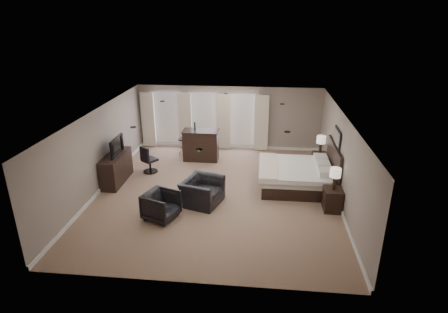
# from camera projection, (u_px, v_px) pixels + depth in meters

# --- Properties ---
(room) EXTENTS (7.60, 8.60, 2.64)m
(room) POSITION_uv_depth(u_px,v_px,m) (216.00, 155.00, 11.46)
(room) COLOR #876A56
(room) RESTS_ON ground
(window_bay) EXTENTS (5.25, 0.20, 2.30)m
(window_bay) POSITION_uv_depth(u_px,v_px,m) (204.00, 120.00, 15.39)
(window_bay) COLOR silver
(window_bay) RESTS_ON room
(bed) EXTENTS (2.33, 2.22, 1.48)m
(bed) POSITION_uv_depth(u_px,v_px,m) (298.00, 166.00, 12.09)
(bed) COLOR silver
(bed) RESTS_ON ground
(nightstand_near) EXTENTS (0.50, 0.61, 0.66)m
(nightstand_near) POSITION_uv_depth(u_px,v_px,m) (332.00, 199.00, 10.81)
(nightstand_near) COLOR black
(nightstand_near) RESTS_ON ground
(nightstand_far) EXTENTS (0.49, 0.60, 0.65)m
(nightstand_far) POSITION_uv_depth(u_px,v_px,m) (319.00, 162.00, 13.50)
(nightstand_far) COLOR black
(nightstand_far) RESTS_ON ground
(lamp_near) EXTENTS (0.31, 0.31, 0.65)m
(lamp_near) POSITION_uv_depth(u_px,v_px,m) (335.00, 179.00, 10.58)
(lamp_near) COLOR beige
(lamp_near) RESTS_ON nightstand_near
(lamp_far) EXTENTS (0.32, 0.32, 0.66)m
(lamp_far) POSITION_uv_depth(u_px,v_px,m) (321.00, 145.00, 13.26)
(lamp_far) COLOR beige
(lamp_far) RESTS_ON nightstand_far
(wall_art) EXTENTS (0.04, 0.96, 0.56)m
(wall_art) POSITION_uv_depth(u_px,v_px,m) (337.00, 137.00, 11.62)
(wall_art) COLOR slate
(wall_art) RESTS_ON room
(dresser) EXTENTS (0.55, 1.69, 0.98)m
(dresser) POSITION_uv_depth(u_px,v_px,m) (116.00, 168.00, 12.54)
(dresser) COLOR black
(dresser) RESTS_ON ground
(tv) EXTENTS (0.61, 1.05, 0.14)m
(tv) POSITION_uv_depth(u_px,v_px,m) (114.00, 153.00, 12.34)
(tv) COLOR black
(tv) RESTS_ON dresser
(armchair_near) EXTENTS (1.09, 1.36, 1.04)m
(armchair_near) POSITION_uv_depth(u_px,v_px,m) (202.00, 187.00, 11.14)
(armchair_near) COLOR black
(armchair_near) RESTS_ON ground
(armchair_far) EXTENTS (1.03, 1.06, 0.87)m
(armchair_far) POSITION_uv_depth(u_px,v_px,m) (161.00, 204.00, 10.34)
(armchair_far) COLOR black
(armchair_far) RESTS_ON ground
(bar_counter) EXTENTS (1.37, 0.71, 1.19)m
(bar_counter) POSITION_uv_depth(u_px,v_px,m) (201.00, 145.00, 14.38)
(bar_counter) COLOR black
(bar_counter) RESTS_ON ground
(bar_stool_left) EXTENTS (0.41, 0.41, 0.72)m
(bar_stool_left) POSITION_uv_depth(u_px,v_px,m) (183.00, 147.00, 14.85)
(bar_stool_left) COLOR black
(bar_stool_left) RESTS_ON ground
(bar_stool_right) EXTENTS (0.34, 0.34, 0.67)m
(bar_stool_right) POSITION_uv_depth(u_px,v_px,m) (205.00, 145.00, 15.19)
(bar_stool_right) COLOR black
(bar_stool_right) RESTS_ON ground
(desk_chair) EXTENTS (0.71, 0.71, 1.00)m
(desk_chair) POSITION_uv_depth(u_px,v_px,m) (150.00, 159.00, 13.29)
(desk_chair) COLOR black
(desk_chair) RESTS_ON ground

